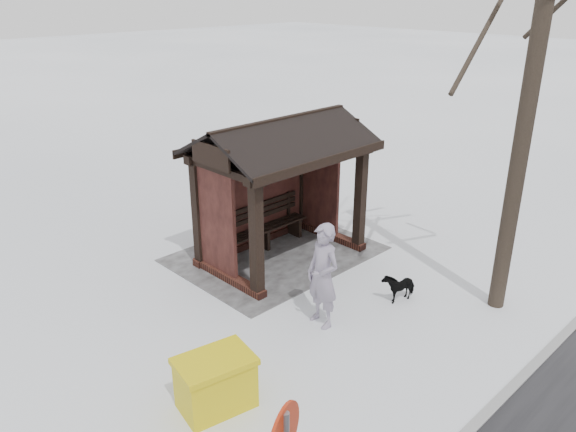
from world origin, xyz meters
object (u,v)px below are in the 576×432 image
at_px(dog, 399,286).
at_px(grit_bin, 216,382).
at_px(bus_shelter, 276,161).
at_px(pedestrian, 323,276).

relative_size(dog, grit_bin, 0.56).
distance_m(bus_shelter, grit_bin, 5.18).
relative_size(bus_shelter, pedestrian, 1.91).
bearing_deg(dog, grit_bin, -79.15).
height_order(dog, grit_bin, grit_bin).
relative_size(pedestrian, grit_bin, 1.61).
xyz_separation_m(bus_shelter, dog, (-0.37, 2.96, -1.89)).
relative_size(pedestrian, dog, 2.86).
relative_size(bus_shelter, dog, 5.46).
bearing_deg(bus_shelter, grit_bin, 36.76).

